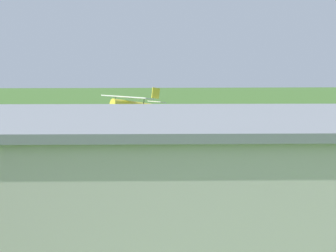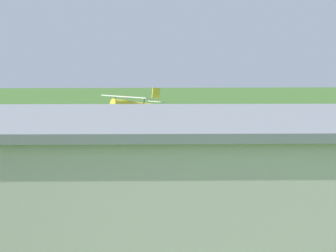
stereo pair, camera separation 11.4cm
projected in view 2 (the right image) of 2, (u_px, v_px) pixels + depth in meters
name	position (u px, v px, depth m)	size (l,w,h in m)	color
ground_plane	(170.00, 135.00, 66.02)	(400.00, 400.00, 0.00)	#3D6628
hangar	(290.00, 175.00, 25.16)	(40.95, 18.17, 6.16)	beige
biplane	(135.00, 106.00, 59.89)	(7.92, 8.72, 4.00)	yellow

